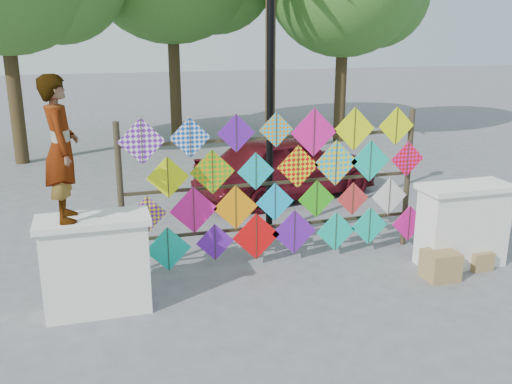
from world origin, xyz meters
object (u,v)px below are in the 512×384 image
lamppost (270,80)px  sedan (288,166)px  vendor_woman (61,149)px  kite_rack (281,186)px

lamppost → sedan: bearing=62.5°
vendor_woman → sedan: vendor_woman is taller
vendor_woman → kite_rack: bearing=-75.9°
sedan → vendor_woman: bearing=119.7°
kite_rack → lamppost: (0.22, 1.27, 1.48)m
vendor_woman → lamppost: bearing=-59.1°
kite_rack → vendor_woman: (-3.07, -0.93, 0.95)m
vendor_woman → sedan: size_ratio=0.44×
kite_rack → sedan: kite_rack is taller
kite_rack → sedan: bearing=68.9°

